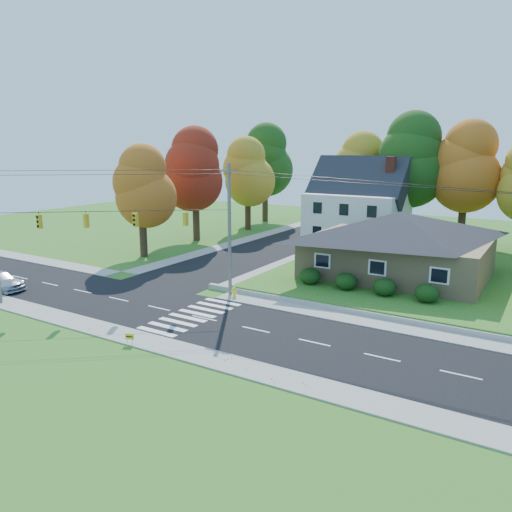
{
  "coord_description": "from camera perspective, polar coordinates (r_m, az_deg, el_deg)",
  "views": [
    {
      "loc": [
        19.35,
        -24.88,
        11.13
      ],
      "look_at": [
        -0.91,
        8.0,
        2.64
      ],
      "focal_mm": 35.0,
      "sensor_mm": 36.0,
      "label": 1
    }
  ],
  "objects": [
    {
      "name": "ground",
      "position": [
        33.42,
        -5.92,
        -7.11
      ],
      "size": [
        120.0,
        120.0,
        0.0
      ],
      "primitive_type": "plane",
      "color": "#3D7923"
    },
    {
      "name": "road_main",
      "position": [
        33.42,
        -5.92,
        -7.1
      ],
      "size": [
        90.0,
        8.0,
        0.02
      ],
      "primitive_type": "cube",
      "color": "black",
      "rests_on": "ground"
    },
    {
      "name": "road_cross",
      "position": [
        58.82,
        3.32,
        1.49
      ],
      "size": [
        8.0,
        44.0,
        0.02
      ],
      "primitive_type": "cube",
      "color": "black",
      "rests_on": "ground"
    },
    {
      "name": "sidewalk_north",
      "position": [
        37.28,
        -1.23,
        -4.9
      ],
      "size": [
        90.0,
        2.0,
        0.08
      ],
      "primitive_type": "cube",
      "color": "#9C9A90",
      "rests_on": "ground"
    },
    {
      "name": "sidewalk_south",
      "position": [
        29.87,
        -11.84,
        -9.66
      ],
      "size": [
        90.0,
        2.0,
        0.08
      ],
      "primitive_type": "cube",
      "color": "#9C9A90",
      "rests_on": "ground"
    },
    {
      "name": "lawn",
      "position": [
        47.58,
        23.11,
        -1.83
      ],
      "size": [
        30.0,
        30.0,
        0.5
      ],
      "primitive_type": "cube",
      "color": "#3D7923",
      "rests_on": "ground"
    },
    {
      "name": "ranch_house",
      "position": [
        43.15,
        15.85,
        1.43
      ],
      "size": [
        14.6,
        10.6,
        5.4
      ],
      "color": "tan",
      "rests_on": "lawn"
    },
    {
      "name": "colonial_house",
      "position": [
        56.67,
        11.56,
        5.52
      ],
      "size": [
        10.4,
        8.4,
        9.6
      ],
      "color": "silver",
      "rests_on": "lawn"
    },
    {
      "name": "hedge_row",
      "position": [
        37.98,
        12.34,
        -3.14
      ],
      "size": [
        10.7,
        1.7,
        1.27
      ],
      "color": "#163A10",
      "rests_on": "lawn"
    },
    {
      "name": "traffic_infrastructure",
      "position": [
        33.23,
        -4.9,
        1.99
      ],
      "size": [
        38.1,
        10.66,
        10.0
      ],
      "color": "#666059",
      "rests_on": "ground"
    },
    {
      "name": "tree_lot_0",
      "position": [
        62.69,
        11.87,
        9.57
      ],
      "size": [
        6.72,
        6.72,
        12.51
      ],
      "color": "#3F2A19",
      "rests_on": "lawn"
    },
    {
      "name": "tree_lot_1",
      "position": [
        59.9,
        17.07,
        10.42
      ],
      "size": [
        7.84,
        7.84,
        14.6
      ],
      "color": "#3F2A19",
      "rests_on": "lawn"
    },
    {
      "name": "tree_lot_2",
      "position": [
        59.65,
        22.93,
        9.36
      ],
      "size": [
        7.28,
        7.28,
        13.56
      ],
      "color": "#3F2A19",
      "rests_on": "lawn"
    },
    {
      "name": "tree_west_0",
      "position": [
        51.93,
        -13.02,
        7.7
      ],
      "size": [
        6.16,
        6.16,
        11.47
      ],
      "color": "#3F2A19",
      "rests_on": "ground"
    },
    {
      "name": "tree_west_1",
      "position": [
        60.0,
        -7.0,
        9.76
      ],
      "size": [
        7.28,
        7.28,
        13.56
      ],
      "color": "#3F2A19",
      "rests_on": "ground"
    },
    {
      "name": "tree_west_2",
      "position": [
        67.58,
        -0.95,
        9.59
      ],
      "size": [
        6.72,
        6.72,
        12.51
      ],
      "color": "#3F2A19",
      "rests_on": "ground"
    },
    {
      "name": "tree_west_3",
      "position": [
        75.39,
        1.07,
        10.87
      ],
      "size": [
        7.84,
        7.84,
        14.6
      ],
      "color": "#3F2A19",
      "rests_on": "ground"
    },
    {
      "name": "white_car",
      "position": [
        65.45,
        7.9,
        3.18
      ],
      "size": [
        2.94,
        4.84,
        1.51
      ],
      "primitive_type": "imported",
      "rotation": [
        0.0,
        0.0,
        0.32
      ],
      "color": "silver",
      "rests_on": "road_cross"
    },
    {
      "name": "fire_hydrant",
      "position": [
        37.63,
        -2.49,
        -4.19
      ],
      "size": [
        0.47,
        0.36,
        0.82
      ],
      "color": "yellow",
      "rests_on": "ground"
    },
    {
      "name": "yard_sign",
      "position": [
        29.81,
        -14.26,
        -8.94
      ],
      "size": [
        0.51,
        0.21,
        0.67
      ],
      "color": "black",
      "rests_on": "ground"
    }
  ]
}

